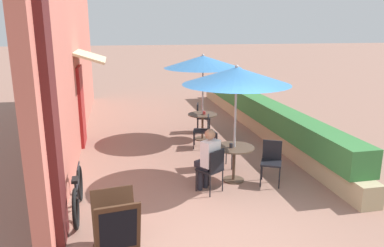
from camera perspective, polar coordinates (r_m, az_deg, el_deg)
The scene contains 17 objects.
ground_plane at distance 5.83m, azimuth 5.17°, elevation -17.59°, with size 120.00×120.00×0.00m, color #936B5B.
cafe_facade_wall at distance 10.70m, azimuth -17.51°, elevation 8.51°, with size 0.98×12.06×4.20m.
planter_hedge at distance 11.73m, azimuth 9.76°, elevation 1.77°, with size 0.60×11.06×1.01m.
patio_table_near at distance 7.71m, azimuth 6.43°, elevation -4.89°, with size 0.81×0.81×0.73m.
patio_umbrella_near at distance 7.33m, azimuth 6.80°, elevation 7.21°, with size 2.12×2.12×2.39m.
cafe_chair_near_left at distance 7.13m, azimuth 3.15°, elevation -6.67°, with size 0.55×0.55×0.87m.
seated_patron_near_left at distance 7.14m, azimuth 2.50°, elevation -5.17°, with size 0.49×0.51×1.25m.
cafe_chair_near_right at distance 7.73m, azimuth 12.02°, elevation -5.27°, with size 0.54×0.54×0.87m.
cafe_chair_near_back at distance 8.35m, azimuth 4.06°, elevation -3.46°, with size 0.42×0.42×0.87m.
coffee_cup_near at distance 7.58m, azimuth 5.97°, elevation -3.37°, with size 0.07×0.07×0.09m.
patio_table_mid at distance 10.47m, azimuth 1.61°, elevation 0.45°, with size 0.81×0.81×0.73m.
patio_umbrella_mid at distance 10.20m, azimuth 1.68°, elevation 9.36°, with size 2.12×2.12×2.39m.
cafe_chair_mid_left at distance 9.75m, azimuth 1.83°, elevation -0.77°, with size 0.50×0.50×0.87m.
cafe_chair_mid_right at distance 11.21m, azimuth 1.41°, elevation 1.27°, with size 0.50×0.50×0.87m.
coffee_cup_mid at distance 10.38m, azimuth 1.91°, elevation 1.65°, with size 0.07×0.07×0.09m.
bicycle_leaning at distance 6.72m, azimuth -17.00°, elevation -10.30°, with size 0.10×1.67×0.75m.
menu_board at distance 5.52m, azimuth -11.51°, elevation -14.81°, with size 0.69×0.71×0.85m.
Camera 1 is at (-1.49, -4.71, 3.10)m, focal length 35.00 mm.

